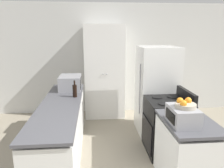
% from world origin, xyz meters
% --- Properties ---
extents(wall_back, '(7.00, 0.06, 2.60)m').
position_xyz_m(wall_back, '(0.00, 3.39, 1.30)').
color(wall_back, silver).
rests_on(wall_back, ground_plane).
extents(counter_left, '(0.60, 2.51, 0.88)m').
position_xyz_m(counter_left, '(-0.83, 1.36, 0.43)').
color(counter_left, silver).
rests_on(counter_left, ground_plane).
extents(counter_right, '(0.60, 0.88, 0.88)m').
position_xyz_m(counter_right, '(0.83, 0.54, 0.43)').
color(counter_right, silver).
rests_on(counter_right, ground_plane).
extents(pantry_cabinet, '(0.90, 0.58, 2.10)m').
position_xyz_m(pantry_cabinet, '(-0.07, 3.07, 1.05)').
color(pantry_cabinet, white).
rests_on(pantry_cabinet, ground_plane).
extents(stove, '(0.66, 0.71, 1.04)m').
position_xyz_m(stove, '(0.85, 1.36, 0.45)').
color(stove, black).
rests_on(stove, ground_plane).
extents(refrigerator, '(0.73, 0.75, 1.68)m').
position_xyz_m(refrigerator, '(0.88, 2.13, 0.84)').
color(refrigerator, white).
rests_on(refrigerator, ground_plane).
extents(microwave, '(0.40, 0.51, 0.26)m').
position_xyz_m(microwave, '(-0.76, 2.18, 1.01)').
color(microwave, '#939399').
rests_on(microwave, counter_left).
extents(wine_bottle, '(0.07, 0.07, 0.28)m').
position_xyz_m(wine_bottle, '(-0.64, 1.68, 0.99)').
color(wine_bottle, black).
rests_on(wine_bottle, counter_left).
extents(toaster_oven, '(0.30, 0.41, 0.21)m').
position_xyz_m(toaster_oven, '(0.71, 0.45, 0.99)').
color(toaster_oven, '#939399').
rests_on(toaster_oven, counter_right).
extents(fruit_bowl, '(0.24, 0.24, 0.11)m').
position_xyz_m(fruit_bowl, '(0.72, 0.44, 1.13)').
color(fruit_bowl, '#B2A893').
rests_on(fruit_bowl, toaster_oven).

